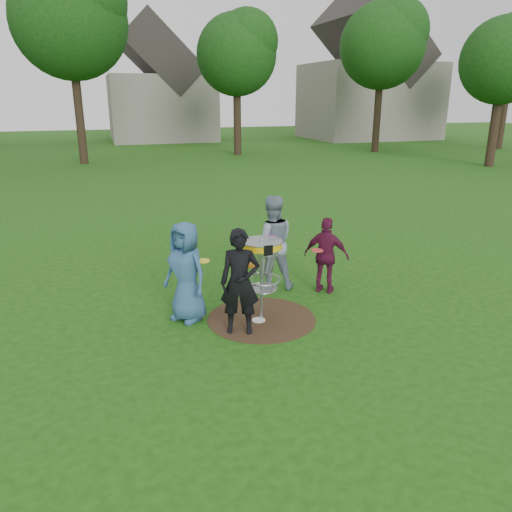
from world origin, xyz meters
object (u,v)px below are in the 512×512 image
object	(u,v)px
player_black	(240,282)
player_grey	(271,243)
player_maroon	(326,256)
disc_golf_basket	(262,260)
player_blue	(186,272)

from	to	relation	value
player_black	player_grey	bearing A→B (deg)	76.69
player_maroon	player_grey	bearing A→B (deg)	9.38
player_grey	disc_golf_basket	bearing A→B (deg)	75.19
player_grey	disc_golf_basket	xyz separation A→B (m)	(-0.62, -1.29, 0.12)
player_black	player_grey	xyz separation A→B (m)	(1.08, 1.64, 0.07)
player_maroon	player_blue	bearing A→B (deg)	47.78
player_maroon	disc_golf_basket	size ratio (longest dim) A/B	1.03
player_grey	player_maroon	world-z (taller)	player_grey
player_blue	player_black	size ratio (longest dim) A/B	1.00
player_grey	player_maroon	bearing A→B (deg)	161.11
player_blue	disc_golf_basket	world-z (taller)	player_blue
player_blue	player_black	xyz separation A→B (m)	(0.70, -0.72, 0.00)
player_blue	player_black	world-z (taller)	player_black
player_maroon	disc_golf_basket	bearing A→B (deg)	66.28
player_blue	disc_golf_basket	size ratio (longest dim) A/B	1.20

